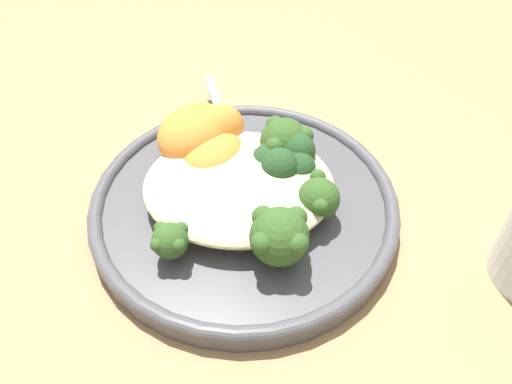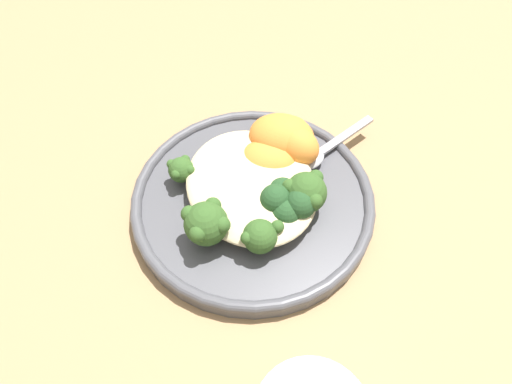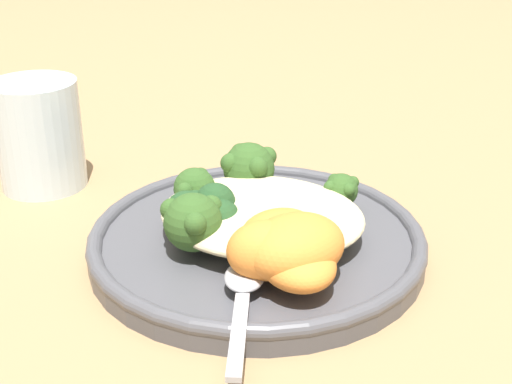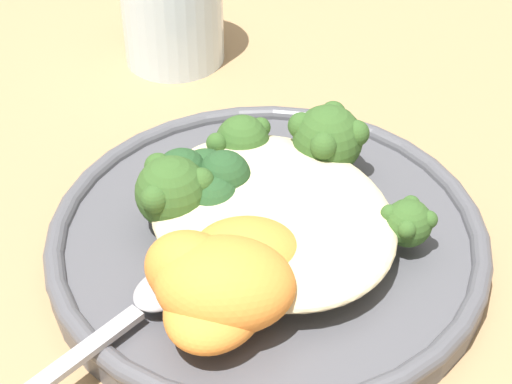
% 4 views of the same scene
% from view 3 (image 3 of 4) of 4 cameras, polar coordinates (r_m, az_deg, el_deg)
% --- Properties ---
extents(ground_plane, '(4.00, 4.00, 0.00)m').
position_cam_3_polar(ground_plane, '(0.55, -0.97, -4.78)').
color(ground_plane, '#9E7A51').
extents(plate, '(0.26, 0.26, 0.02)m').
position_cam_3_polar(plate, '(0.55, 0.16, -3.79)').
color(plate, '#4C4C51').
rests_on(plate, ground_plane).
extents(quinoa_mound, '(0.15, 0.13, 0.03)m').
position_cam_3_polar(quinoa_mound, '(0.53, 0.44, -1.87)').
color(quinoa_mound, beige).
rests_on(quinoa_mound, plate).
extents(broccoli_stalk_0, '(0.06, 0.11, 0.03)m').
position_cam_3_polar(broccoli_stalk_0, '(0.55, 5.05, -1.05)').
color(broccoli_stalk_0, '#ADC675').
rests_on(broccoli_stalk_0, plate).
extents(broccoli_stalk_1, '(0.09, 0.10, 0.04)m').
position_cam_3_polar(broccoli_stalk_1, '(0.58, -0.24, 1.40)').
color(broccoli_stalk_1, '#ADC675').
rests_on(broccoli_stalk_1, plate).
extents(broccoli_stalk_2, '(0.12, 0.05, 0.03)m').
position_cam_3_polar(broccoli_stalk_2, '(0.56, -3.41, -0.45)').
color(broccoli_stalk_2, '#ADC675').
rests_on(broccoli_stalk_2, plate).
extents(broccoli_stalk_3, '(0.11, 0.08, 0.04)m').
position_cam_3_polar(broccoli_stalk_3, '(0.51, -3.93, -2.49)').
color(broccoli_stalk_3, '#ADC675').
rests_on(broccoli_stalk_3, plate).
extents(sweet_potato_chunk_0, '(0.09, 0.09, 0.04)m').
position_cam_3_polar(sweet_potato_chunk_0, '(0.47, 3.12, -4.40)').
color(sweet_potato_chunk_0, orange).
rests_on(sweet_potato_chunk_0, plate).
extents(sweet_potato_chunk_1, '(0.07, 0.06, 0.04)m').
position_cam_3_polar(sweet_potato_chunk_1, '(0.47, 0.74, -4.68)').
color(sweet_potato_chunk_1, orange).
rests_on(sweet_potato_chunk_1, plate).
extents(sweet_potato_chunk_2, '(0.08, 0.08, 0.03)m').
position_cam_3_polar(sweet_potato_chunk_2, '(0.47, 3.30, -5.68)').
color(sweet_potato_chunk_2, orange).
rests_on(sweet_potato_chunk_2, plate).
extents(sweet_potato_chunk_3, '(0.07, 0.08, 0.03)m').
position_cam_3_polar(sweet_potato_chunk_3, '(0.50, 1.83, -3.34)').
color(sweet_potato_chunk_3, orange).
rests_on(sweet_potato_chunk_3, plate).
extents(kale_tuft, '(0.05, 0.06, 0.04)m').
position_cam_3_polar(kale_tuft, '(0.52, -4.20, -1.79)').
color(kale_tuft, '#234723').
rests_on(kale_tuft, plate).
extents(spoon, '(0.05, 0.12, 0.01)m').
position_cam_3_polar(spoon, '(0.46, -1.04, -7.82)').
color(spoon, '#A3A3A8').
rests_on(spoon, plate).
extents(water_glass, '(0.08, 0.08, 0.10)m').
position_cam_3_polar(water_glass, '(0.68, -16.97, 4.41)').
color(water_glass, silver).
rests_on(water_glass, ground_plane).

